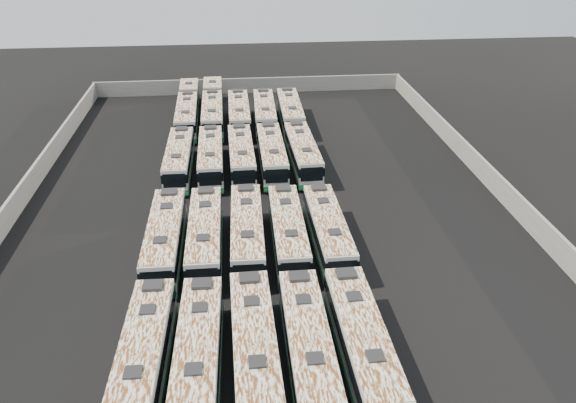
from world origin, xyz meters
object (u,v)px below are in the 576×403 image
Objects in this scene: bus_back_far_left at (188,108)px; bus_back_far_right at (290,112)px; bus_midfront_far_left at (165,238)px; bus_midfront_far_right at (328,231)px; bus_back_center at (239,114)px; bus_front_left at (199,355)px; bus_midfront_center at (247,233)px; bus_front_right at (308,346)px; bus_midback_center at (241,156)px; bus_midfront_left at (205,236)px; bus_midback_far_left at (179,159)px; bus_midback_far_right at (303,153)px; bus_front_far_left at (144,358)px; bus_front_far_right at (362,343)px; bus_front_center at (255,349)px; bus_midback_right at (272,155)px; bus_back_left at (213,107)px; bus_back_right at (265,113)px; bus_midback_left at (211,157)px; bus_midfront_right at (288,232)px.

bus_back_far_right reaches higher than bus_back_far_left.
bus_midfront_far_left is 31.60m from bus_back_far_right.
bus_back_center is (-6.47, 28.88, 0.05)m from bus_midfront_far_right.
bus_back_far_left is (-12.97, 32.04, 0.02)m from bus_midfront_far_right.
bus_front_left is 0.99× the size of bus_midfront_center.
bus_front_right is 1.01× the size of bus_midback_center.
bus_midfront_left is (-6.45, 13.08, 0.02)m from bus_front_right.
bus_midback_far_left is at bearing 113.59° from bus_midfront_center.
bus_midfront_far_left is 20.38m from bus_midback_far_right.
bus_front_far_left is at bearing -114.76° from bus_midfront_center.
bus_back_far_left is at bearing 127.27° from bus_midback_far_right.
bus_midback_far_left is (-12.83, 28.90, -0.06)m from bus_front_far_right.
bus_midfront_far_left reaches higher than bus_front_center.
bus_back_far_right is at bearing 75.59° from bus_midback_right.
bus_midfront_far_left reaches higher than bus_back_left.
bus_back_right is (0.04, 41.94, 0.01)m from bus_front_right.
bus_front_left is 0.99× the size of bus_back_right.
bus_midback_left is 3.17m from bus_midback_center.
bus_midback_right reaches higher than bus_midback_center.
bus_back_left reaches higher than bus_midback_left.
bus_back_right is (9.64, 13.19, 0.04)m from bus_midback_far_left.
bus_midfront_far_left is 1.00× the size of bus_back_right.
bus_midback_far_left is at bearing 101.61° from bus_front_center.
bus_back_center reaches higher than bus_midback_right.
bus_midfront_left is 28.97m from bus_back_center.
bus_midfront_left is 18.57m from bus_midback_far_right.
bus_midfront_far_left is 3.10m from bus_midfront_left.
bus_front_center is 1.00× the size of bus_front_far_right.
bus_midfront_right reaches higher than bus_midfront_far_right.
bus_front_left is 30.64m from bus_midback_far_right.
bus_front_center is at bearing -63.94° from bus_midfront_far_left.
bus_midfront_center is at bearing 178.52° from bus_midfront_right.
bus_front_right is at bearing -84.83° from bus_midback_center.
bus_midfront_left is at bearing 178.78° from bus_midfront_far_right.
bus_midfront_left is at bearing -101.37° from bus_back_right.
bus_midfront_center is 1.03× the size of bus_midback_far_left.
bus_front_far_left is 43.09m from bus_back_right.
bus_back_center is at bearing 96.98° from bus_midfront_right.
bus_midback_center is 6.44m from bus_midback_far_right.
bus_front_far_right is at bearing 1.13° from bus_front_far_left.
bus_midfront_right is 0.97× the size of bus_back_far_right.
bus_back_left is at bearing 1.70° from bus_back_far_left.
bus_midfront_center is at bearing 1.62° from bus_midfront_far_left.
bus_back_far_right is at bearing 89.41° from bus_midfront_far_right.
bus_back_center is (6.45, 13.11, 0.05)m from bus_midback_far_left.
bus_back_center is at bearing 88.95° from bus_front_center.
bus_midback_right is (9.54, 28.91, 0.01)m from bus_front_far_left.
bus_front_right is at bearing -97.79° from bus_midback_far_right.
bus_midback_far_right is at bearing -0.95° from bus_midback_center.
bus_midback_center is 3.17m from bus_midback_right.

